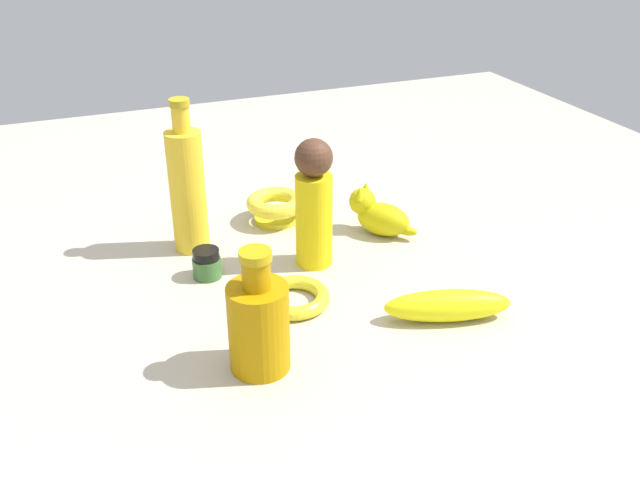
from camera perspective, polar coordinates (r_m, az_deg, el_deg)
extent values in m
plane|color=#BCB29E|center=(1.16, 0.00, -2.42)|extent=(2.00, 2.00, 0.00)
ellipsoid|color=#BFB90E|center=(1.27, 5.12, 1.68)|extent=(0.11, 0.11, 0.06)
sphere|color=#BFB90E|center=(1.27, 3.45, 3.14)|extent=(0.05, 0.05, 0.05)
cone|color=#BFB90E|center=(1.25, 3.22, 3.78)|extent=(0.02, 0.02, 0.02)
cone|color=#BFB90E|center=(1.28, 3.73, 4.20)|extent=(0.02, 0.02, 0.02)
ellipsoid|color=#BFB90E|center=(1.26, 6.94, 0.78)|extent=(0.04, 0.04, 0.02)
torus|color=yellow|center=(1.07, -2.16, -4.65)|extent=(0.11, 0.11, 0.02)
cylinder|color=#39682E|center=(1.15, -9.12, -2.20)|extent=(0.05, 0.05, 0.03)
cylinder|color=yellow|center=(1.15, -9.17, -1.57)|extent=(0.04, 0.04, 0.00)
cylinder|color=black|center=(1.14, -9.20, -1.14)|extent=(0.04, 0.04, 0.02)
cylinder|color=#B58105|center=(0.92, -4.97, -7.09)|extent=(0.08, 0.08, 0.12)
cylinder|color=#B58105|center=(0.88, -5.18, -2.73)|extent=(0.04, 0.04, 0.04)
cylinder|color=#BB9A0E|center=(0.86, -5.25, -1.25)|extent=(0.04, 0.04, 0.01)
cylinder|color=yellow|center=(1.21, -10.65, 3.82)|extent=(0.06, 0.06, 0.21)
cylinder|color=yellow|center=(1.16, -11.20, 9.56)|extent=(0.03, 0.03, 0.04)
cylinder|color=#B59D1A|center=(1.15, -11.32, 10.85)|extent=(0.03, 0.03, 0.01)
ellipsoid|color=#F9F415|center=(1.04, 10.27, -5.23)|extent=(0.19, 0.10, 0.05)
cylinder|color=gold|center=(1.33, -3.57, 1.74)|extent=(0.08, 0.08, 0.01)
torus|color=yellow|center=(1.31, -3.61, 3.01)|extent=(0.11, 0.11, 0.03)
cylinder|color=yellow|center=(1.15, -0.66, 1.56)|extent=(0.09, 0.09, 0.16)
sphere|color=#503120|center=(1.10, -0.69, 6.65)|extent=(0.06, 0.06, 0.06)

